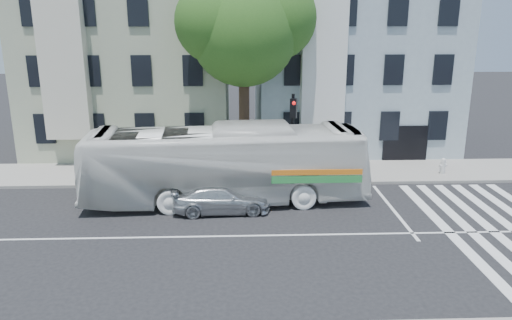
{
  "coord_description": "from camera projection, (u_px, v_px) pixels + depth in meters",
  "views": [
    {
      "loc": [
        -0.37,
        -17.9,
        8.2
      ],
      "look_at": [
        0.4,
        2.39,
        2.4
      ],
      "focal_mm": 35.0,
      "sensor_mm": 36.0,
      "label": 1
    }
  ],
  "objects": [
    {
      "name": "hedge",
      "position": [
        178.0,
        174.0,
        25.57
      ],
      "size": [
        8.53,
        2.08,
        0.7
      ],
      "primitive_type": null,
      "rotation": [
        0.0,
        0.0,
        -0.15
      ],
      "color": "#24531B",
      "rests_on": "sidewalk_far"
    },
    {
      "name": "street_tree",
      "position": [
        245.0,
        25.0,
        25.71
      ],
      "size": [
        7.3,
        5.9,
        11.1
      ],
      "color": "#2D2116",
      "rests_on": "ground"
    },
    {
      "name": "ground",
      "position": [
        248.0,
        236.0,
        19.46
      ],
      "size": [
        120.0,
        120.0,
        0.0
      ],
      "primitive_type": "plane",
      "color": "black",
      "rests_on": "ground"
    },
    {
      "name": "sedan",
      "position": [
        221.0,
        198.0,
        21.75
      ],
      "size": [
        1.97,
        4.35,
        1.24
      ],
      "primitive_type": "imported",
      "rotation": [
        0.0,
        0.0,
        1.63
      ],
      "color": "silver",
      "rests_on": "ground"
    },
    {
      "name": "sidewalk_far",
      "position": [
        245.0,
        173.0,
        27.13
      ],
      "size": [
        80.0,
        4.0,
        0.15
      ],
      "primitive_type": "cube",
      "color": "gray",
      "rests_on": "ground"
    },
    {
      "name": "fire_hydrant",
      "position": [
        443.0,
        166.0,
        26.7
      ],
      "size": [
        0.48,
        0.32,
        0.84
      ],
      "rotation": [
        0.0,
        0.0,
        0.38
      ],
      "color": "silver",
      "rests_on": "sidewalk_far"
    },
    {
      "name": "building_left",
      "position": [
        134.0,
        61.0,
        32.11
      ],
      "size": [
        12.0,
        10.0,
        11.0
      ],
      "primitive_type": "cube",
      "color": "#9FA88D",
      "rests_on": "ground"
    },
    {
      "name": "traffic_signal",
      "position": [
        293.0,
        128.0,
        24.43
      ],
      "size": [
        0.46,
        0.55,
        4.66
      ],
      "rotation": [
        0.0,
        0.0,
        -0.38
      ],
      "color": "black",
      "rests_on": "ground"
    },
    {
      "name": "building_right",
      "position": [
        349.0,
        61.0,
        32.62
      ],
      "size": [
        12.0,
        10.0,
        11.0
      ],
      "primitive_type": "cube",
      "color": "#93A4AF",
      "rests_on": "ground"
    },
    {
      "name": "bus",
      "position": [
        225.0,
        164.0,
        22.65
      ],
      "size": [
        3.82,
        13.0,
        3.58
      ],
      "primitive_type": "imported",
      "rotation": [
        0.0,
        0.0,
        1.64
      ],
      "color": "white",
      "rests_on": "ground"
    }
  ]
}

